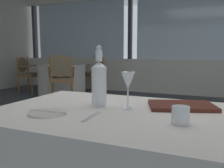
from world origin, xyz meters
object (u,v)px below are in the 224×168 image
object	(u,v)px
menu_book	(181,106)
wine_glass	(128,82)
dining_chair_1_1	(95,71)
dining_chair_1_0	(61,75)
dining_chair_1_2	(27,71)
side_plate	(48,113)
water_bottle	(99,82)
water_tumbler	(181,115)

from	to	relation	value
menu_book	wine_glass	bearing A→B (deg)	-169.92
wine_glass	dining_chair_1_1	world-z (taller)	wine_glass
dining_chair_1_0	dining_chair_1_2	world-z (taller)	dining_chair_1_0
side_plate	wine_glass	xyz separation A→B (m)	(0.31, 0.25, 0.14)
dining_chair_1_0	side_plate	bearing A→B (deg)	179.41
water_bottle	wine_glass	xyz separation A→B (m)	(0.17, -0.00, 0.01)
water_tumbler	dining_chair_1_2	world-z (taller)	dining_chair_1_2
dining_chair_1_2	dining_chair_1_1	bearing A→B (deg)	29.99
menu_book	dining_chair_1_2	distance (m)	5.61
water_bottle	dining_chair_1_2	size ratio (longest dim) A/B	0.36
side_plate	water_tumbler	distance (m)	0.61
water_tumbler	menu_book	world-z (taller)	water_tumbler
water_bottle	dining_chair_1_0	world-z (taller)	water_bottle
water_bottle	dining_chair_1_2	bearing A→B (deg)	136.39
water_tumbler	dining_chair_1_0	distance (m)	4.18
side_plate	dining_chair_1_2	size ratio (longest dim) A/B	0.20
dining_chair_1_2	water_tumbler	bearing A→B (deg)	-46.32
side_plate	menu_book	xyz separation A→B (m)	(0.56, 0.39, 0.01)
dining_chair_1_0	dining_chair_1_2	bearing A→B (deg)	29.88
water_tumbler	dining_chair_1_0	size ratio (longest dim) A/B	0.07
wine_glass	dining_chair_1_0	world-z (taller)	dining_chair_1_0
side_plate	menu_book	bearing A→B (deg)	34.79
water_tumbler	menu_book	distance (m)	0.31
water_bottle	water_tumbler	bearing A→B (deg)	-20.31
wine_glass	dining_chair_1_2	world-z (taller)	wine_glass
water_bottle	dining_chair_1_0	distance (m)	3.77
menu_book	dining_chair_1_1	distance (m)	5.40
side_plate	water_bottle	size ratio (longest dim) A/B	0.55
side_plate	menu_book	size ratio (longest dim) A/B	0.54
water_bottle	dining_chair_1_1	bearing A→B (deg)	117.56
wine_glass	menu_book	xyz separation A→B (m)	(0.25, 0.14, -0.13)
menu_book	dining_chair_1_2	world-z (taller)	dining_chair_1_2
side_plate	dining_chair_1_2	xyz separation A→B (m)	(-3.75, 3.97, -0.20)
water_tumbler	dining_chair_1_0	bearing A→B (deg)	131.51
water_bottle	dining_chair_1_1	size ratio (longest dim) A/B	0.37
menu_book	dining_chair_1_1	world-z (taller)	dining_chair_1_1
water_bottle	dining_chair_1_2	distance (m)	5.40
dining_chair_1_1	side_plate	bearing A→B (deg)	50.37
dining_chair_1_1	water_bottle	bearing A→B (deg)	52.97
wine_glass	water_bottle	bearing A→B (deg)	179.39
water_tumbler	dining_chair_1_1	world-z (taller)	dining_chair_1_1
dining_chair_1_2	wine_glass	bearing A→B (deg)	-47.03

